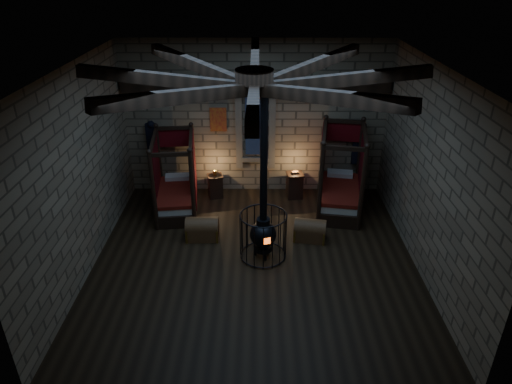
{
  "coord_description": "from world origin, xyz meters",
  "views": [
    {
      "loc": [
        0.07,
        -8.29,
        5.94
      ],
      "look_at": [
        0.03,
        0.6,
        1.38
      ],
      "focal_mm": 32.0,
      "sensor_mm": 36.0,
      "label": 1
    }
  ],
  "objects_px": {
    "trunk_right": "(310,230)",
    "trunk_left": "(202,229)",
    "bed_left": "(177,192)",
    "bed_right": "(339,190)",
    "stove": "(263,232)"
  },
  "relations": [
    {
      "from": "bed_left",
      "to": "trunk_left",
      "type": "xyz_separation_m",
      "value": [
        0.82,
        -1.43,
        -0.25
      ]
    },
    {
      "from": "trunk_left",
      "to": "trunk_right",
      "type": "bearing_deg",
      "value": -1.26
    },
    {
      "from": "bed_right",
      "to": "trunk_left",
      "type": "xyz_separation_m",
      "value": [
        -3.45,
        -1.53,
        -0.28
      ]
    },
    {
      "from": "bed_right",
      "to": "stove",
      "type": "bearing_deg",
      "value": -122.66
    },
    {
      "from": "trunk_left",
      "to": "trunk_right",
      "type": "relative_size",
      "value": 0.96
    },
    {
      "from": "trunk_left",
      "to": "bed_left",
      "type": "bearing_deg",
      "value": 119.22
    },
    {
      "from": "bed_left",
      "to": "trunk_right",
      "type": "height_order",
      "value": "bed_left"
    },
    {
      "from": "bed_left",
      "to": "stove",
      "type": "distance_m",
      "value": 3.12
    },
    {
      "from": "bed_right",
      "to": "stove",
      "type": "distance_m",
      "value": 3.03
    },
    {
      "from": "trunk_left",
      "to": "trunk_right",
      "type": "distance_m",
      "value": 2.54
    },
    {
      "from": "trunk_right",
      "to": "stove",
      "type": "distance_m",
      "value": 1.37
    },
    {
      "from": "bed_left",
      "to": "bed_right",
      "type": "xyz_separation_m",
      "value": [
        4.27,
        0.1,
        0.04
      ]
    },
    {
      "from": "bed_right",
      "to": "bed_left",
      "type": "bearing_deg",
      "value": -169.42
    },
    {
      "from": "trunk_right",
      "to": "trunk_left",
      "type": "bearing_deg",
      "value": -170.14
    },
    {
      "from": "bed_left",
      "to": "bed_right",
      "type": "distance_m",
      "value": 4.27
    }
  ]
}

